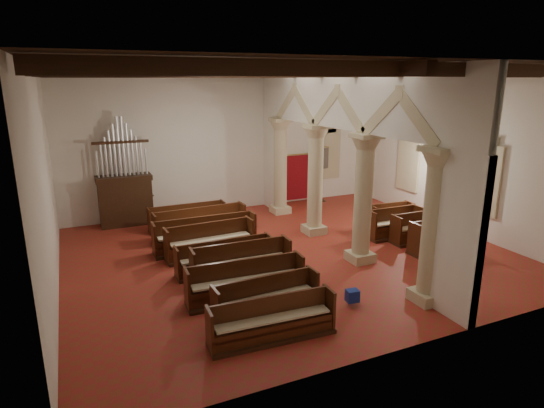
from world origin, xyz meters
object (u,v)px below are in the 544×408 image
at_px(nave_pew_0, 272,326).
at_px(processional_banner, 322,184).
at_px(lectern, 147,211).
at_px(pipe_organ, 125,191).
at_px(aisle_pew_0, 438,241).

bearing_deg(nave_pew_0, processional_banner, 57.50).
xyz_separation_m(lectern, nave_pew_0, (1.10, -9.97, -0.15)).
xyz_separation_m(pipe_organ, aisle_pew_0, (9.12, -7.40, -0.99)).
bearing_deg(aisle_pew_0, lectern, 136.97).
distance_m(pipe_organ, lectern, 1.19).
bearing_deg(pipe_organ, aisle_pew_0, -39.06).
height_order(pipe_organ, nave_pew_0, pipe_organ).
distance_m(lectern, aisle_pew_0, 11.15).
height_order(lectern, aisle_pew_0, lectern).
distance_m(lectern, nave_pew_0, 10.04).
height_order(processional_banner, aisle_pew_0, processional_banner).
height_order(pipe_organ, lectern, pipe_organ).
bearing_deg(aisle_pew_0, processional_banner, 89.97).
relative_size(processional_banner, aisle_pew_0, 1.31).
xyz_separation_m(pipe_organ, nave_pew_0, (1.88, -9.98, -1.05)).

